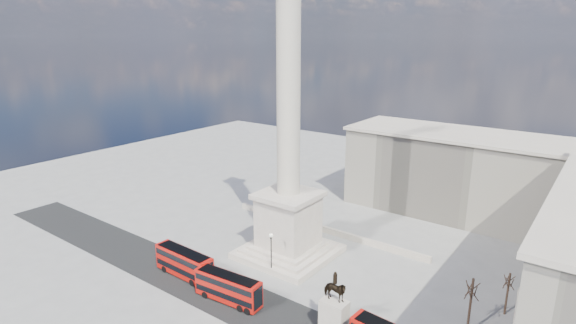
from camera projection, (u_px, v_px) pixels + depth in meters
The scene contains 13 objects.
ground at pixel (269, 266), 70.29m from camera, with size 180.00×180.00×0.00m, color gray.
asphalt_road at pixel (251, 307), 59.69m from camera, with size 120.00×9.00×0.01m, color black.
nelsons_column at pixel (288, 180), 70.66m from camera, with size 14.00×14.00×49.85m.
balustrade_wall at pixel (324, 229), 82.50m from camera, with size 40.00×0.60×1.10m, color #BAAD9A.
building_northeast at pixel (478, 177), 87.45m from camera, with size 51.00×17.00×16.60m.
red_bus_a at pixel (185, 263), 66.70m from camera, with size 10.49×2.69×4.23m.
red_bus_b at pixel (229, 288), 60.36m from camera, with size 10.06×3.12×4.01m.
victorian_lamp at pixel (271, 250), 67.11m from camera, with size 0.57×0.57×6.59m.
equestrian_statue at pixel (334, 312), 53.87m from camera, with size 3.94×2.96×8.23m.
bare_tree_near at pixel (472, 288), 52.81m from camera, with size 1.78×1.78×7.81m.
bare_tree_mid at pixel (509, 280), 56.91m from camera, with size 1.63×1.63×6.20m.
bare_tree_far at pixel (571, 263), 59.76m from camera, with size 1.77×1.77×7.22m.
pedestrian_crossing at pixel (330, 304), 58.66m from camera, with size 1.10×0.46×1.87m, color #202625.
Camera 1 is at (40.08, -49.01, 34.77)m, focal length 28.00 mm.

